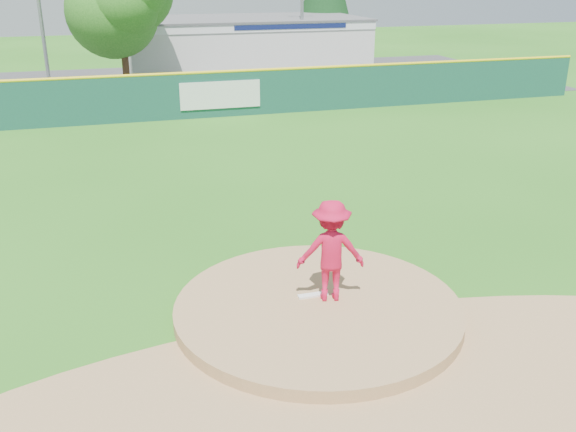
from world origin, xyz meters
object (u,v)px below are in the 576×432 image
object	(u,v)px
pool_building_grp	(244,44)
deciduous_tree	(120,4)
van	(69,100)
pitcher	(331,251)

from	to	relation	value
pool_building_grp	deciduous_tree	bearing A→B (deg)	-138.84
van	deciduous_tree	size ratio (longest dim) A/B	0.61
deciduous_tree	pitcher	bearing A→B (deg)	-84.74
pitcher	van	distance (m)	21.10
van	deciduous_tree	world-z (taller)	deciduous_tree
pitcher	pool_building_grp	world-z (taller)	pool_building_grp
pitcher	van	world-z (taller)	pitcher
deciduous_tree	pool_building_grp	bearing A→B (deg)	41.16
pitcher	pool_building_grp	size ratio (longest dim) A/B	0.13
van	deciduous_tree	bearing A→B (deg)	-25.80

